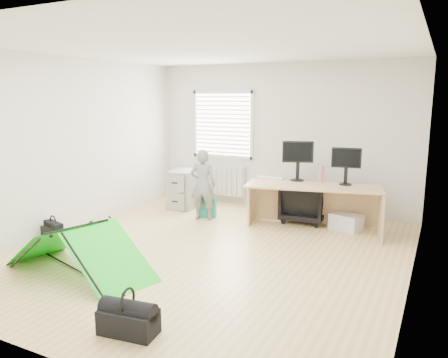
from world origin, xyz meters
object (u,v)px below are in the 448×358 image
at_px(laptop_bag, 54,232).
at_px(desk, 312,208).
at_px(duffel_bag, 129,322).
at_px(thermos, 321,174).
at_px(monitor_left, 298,166).
at_px(filing_cabinet, 184,189).
at_px(office_chair, 304,202).
at_px(kite, 79,250).
at_px(storage_crate, 346,222).
at_px(person, 203,185).
at_px(monitor_right, 346,171).

bearing_deg(laptop_bag, desk, 53.22).
height_order(laptop_bag, duffel_bag, laptop_bag).
bearing_deg(thermos, monitor_left, -177.56).
bearing_deg(laptop_bag, thermos, 56.18).
distance_m(filing_cabinet, thermos, 2.66).
height_order(monitor_left, office_chair, monitor_left).
xyz_separation_m(filing_cabinet, kite, (0.58, -3.28, -0.07)).
xyz_separation_m(thermos, office_chair, (-0.29, 0.10, -0.52)).
bearing_deg(laptop_bag, storage_crate, 51.78).
distance_m(monitor_left, person, 1.63).
height_order(monitor_left, duffel_bag, monitor_left).
bearing_deg(filing_cabinet, monitor_left, -9.67).
distance_m(thermos, storage_crate, 0.86).
distance_m(monitor_left, kite, 3.72).
distance_m(filing_cabinet, monitor_left, 2.31).
height_order(filing_cabinet, storage_crate, filing_cabinet).
height_order(person, kite, person).
bearing_deg(duffel_bag, storage_crate, 67.35).
xyz_separation_m(kite, laptop_bag, (-1.19, 0.69, -0.14)).
xyz_separation_m(desk, storage_crate, (0.50, 0.22, -0.23)).
xyz_separation_m(kite, storage_crate, (2.49, 3.21, -0.16)).
distance_m(thermos, kite, 3.91).
relative_size(office_chair, duffel_bag, 1.42).
bearing_deg(kite, storage_crate, 68.58).
relative_size(monitor_left, person, 0.42).
bearing_deg(duffel_bag, laptop_bag, 142.24).
bearing_deg(desk, monitor_right, 20.66).
relative_size(filing_cabinet, kite, 0.39).
xyz_separation_m(desk, kite, (-2.00, -2.99, -0.07)).
height_order(monitor_right, storage_crate, monitor_right).
height_order(filing_cabinet, person, person).
relative_size(office_chair, laptop_bag, 1.83).
relative_size(desk, monitor_left, 4.15).
bearing_deg(office_chair, thermos, 158.45).
bearing_deg(monitor_right, laptop_bag, -151.65).
relative_size(office_chair, person, 0.60).
bearing_deg(person, monitor_left, -175.28).
bearing_deg(storage_crate, monitor_left, 175.94).
distance_m(office_chair, storage_crate, 0.79).
height_order(filing_cabinet, monitor_right, monitor_right).
distance_m(desk, filing_cabinet, 2.59).
bearing_deg(kite, desk, 72.68).
distance_m(monitor_right, thermos, 0.40).
distance_m(laptop_bag, duffel_bag, 3.00).
xyz_separation_m(laptop_bag, duffel_bag, (2.59, -1.51, -0.04)).
height_order(desk, duffel_bag, desk).
bearing_deg(office_chair, monitor_right, 167.75).
relative_size(filing_cabinet, thermos, 2.62).
bearing_deg(monitor_right, storage_crate, -55.90).
relative_size(filing_cabinet, storage_crate, 1.57).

